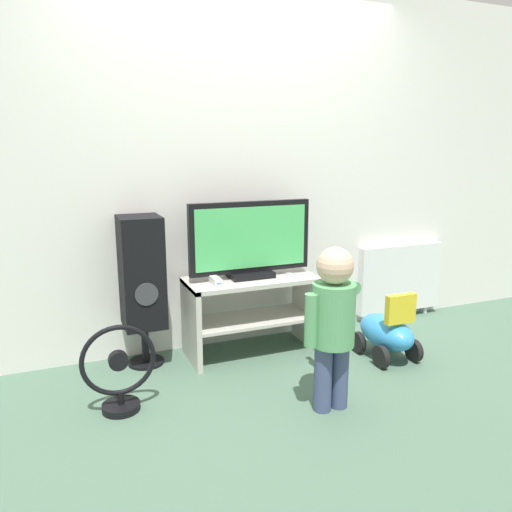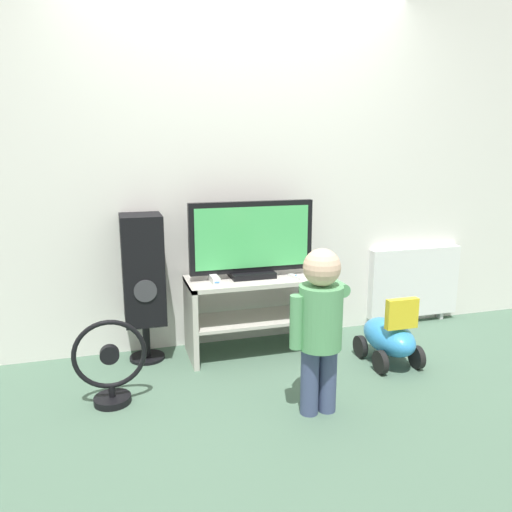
% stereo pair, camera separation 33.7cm
% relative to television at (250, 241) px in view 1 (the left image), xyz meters
% --- Properties ---
extents(ground_plane, '(16.00, 16.00, 0.00)m').
position_rel_television_xyz_m(ground_plane, '(0.00, -0.23, -0.81)').
color(ground_plane, '#4C6B56').
extents(wall_back, '(10.00, 0.06, 2.60)m').
position_rel_television_xyz_m(wall_back, '(0.00, 0.27, 0.49)').
color(wall_back, silver).
rests_on(wall_back, ground_plane).
extents(tv_stand, '(0.92, 0.42, 0.55)m').
position_rel_television_xyz_m(tv_stand, '(0.00, -0.02, -0.46)').
color(tv_stand, beige).
rests_on(tv_stand, ground_plane).
extents(television, '(0.88, 0.20, 0.53)m').
position_rel_television_xyz_m(television, '(0.00, 0.00, 0.00)').
color(television, black).
rests_on(television, tv_stand).
extents(game_console, '(0.05, 0.20, 0.05)m').
position_rel_television_xyz_m(game_console, '(-0.28, -0.06, -0.24)').
color(game_console, white).
rests_on(game_console, tv_stand).
extents(remote_primary, '(0.07, 0.13, 0.03)m').
position_rel_television_xyz_m(remote_primary, '(0.28, -0.13, -0.25)').
color(remote_primary, white).
rests_on(remote_primary, tv_stand).
extents(child, '(0.35, 0.52, 0.93)m').
position_rel_television_xyz_m(child, '(0.12, -0.91, -0.27)').
color(child, '#3F4C72').
rests_on(child, ground_plane).
extents(speaker_tower, '(0.27, 0.31, 1.01)m').
position_rel_television_xyz_m(speaker_tower, '(-0.74, 0.07, -0.19)').
color(speaker_tower, black).
rests_on(speaker_tower, ground_plane).
extents(floor_fan, '(0.41, 0.21, 0.51)m').
position_rel_television_xyz_m(floor_fan, '(-0.98, -0.50, -0.59)').
color(floor_fan, black).
rests_on(floor_fan, ground_plane).
extents(ride_on_toy, '(0.31, 0.49, 0.50)m').
position_rel_television_xyz_m(ride_on_toy, '(0.84, -0.47, -0.63)').
color(ride_on_toy, '#338CD1').
rests_on(ride_on_toy, ground_plane).
extents(radiator, '(0.81, 0.08, 0.64)m').
position_rel_television_xyz_m(radiator, '(1.46, 0.20, -0.47)').
color(radiator, white).
rests_on(radiator, ground_plane).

